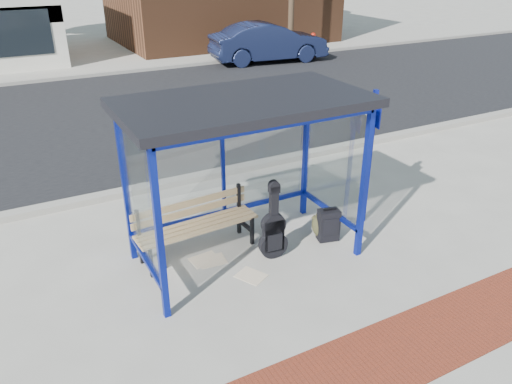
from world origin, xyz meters
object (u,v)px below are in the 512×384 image
fire_hydrant (313,41)px  parked_car (269,42)px  bench (195,223)px  guitar_bag (273,232)px  suitcase (328,225)px  backpack (321,226)px

fire_hydrant → parked_car: bearing=-158.0°
bench → parked_car: size_ratio=0.40×
guitar_bag → bench: bearing=151.6°
guitar_bag → parked_car: 14.43m
guitar_bag → suitcase: bearing=8.0°
bench → parked_car: parked_car is taller
guitar_bag → suitcase: 1.02m
fire_hydrant → bench: bearing=-129.8°
guitar_bag → fire_hydrant: (9.99, 13.81, 0.00)m
bench → fire_hydrant: bench is taller
bench → backpack: size_ratio=4.77×
bench → parked_car: bearing=52.5°
fire_hydrant → backpack: bearing=-123.4°
bench → guitar_bag: 1.17m
suitcase → fire_hydrant: (8.98, 13.80, 0.17)m
bench → guitar_bag: (0.95, -0.68, -0.06)m
guitar_bag → suitcase: guitar_bag is taller
bench → fire_hydrant: (10.93, 13.14, -0.06)m
suitcase → backpack: size_ratio=1.45×
backpack → fire_hydrant: (9.02, 13.67, 0.24)m
bench → suitcase: bench is taller
suitcase → parked_car: size_ratio=0.12×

